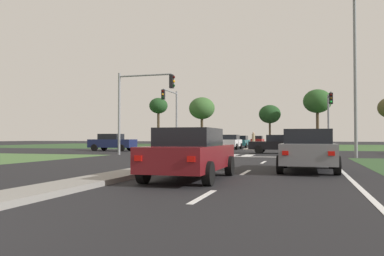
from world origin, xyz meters
The scene contains 33 objects.
ground_plane centered at (0.00, 30.00, 0.00)m, with size 200.00×200.00×0.00m, color black.
grass_verge_far_left centered at (-25.50, 54.50, 0.00)m, with size 35.00×35.00×0.01m, color #2D4C28.
median_island_near centered at (0.00, 11.00, 0.07)m, with size 1.20×22.00×0.14m, color gray.
median_island_far centered at (0.00, 55.00, 0.07)m, with size 1.20×36.00×0.14m, color #ADA89E.
lane_dash_near centered at (3.50, 5.38, 0.01)m, with size 0.14×2.00×0.01m, color silver.
lane_dash_second centered at (3.50, 11.38, 0.01)m, with size 0.14×2.00×0.01m, color silver.
lane_dash_third centered at (3.50, 17.38, 0.01)m, with size 0.14×2.00×0.01m, color silver.
edge_line_right centered at (6.85, 12.00, 0.01)m, with size 0.14×24.00×0.01m, color silver.
stop_bar_near centered at (3.80, 23.00, 0.01)m, with size 6.40×0.50×0.01m, color silver.
crosswalk_bar_near centered at (-6.40, 24.80, 0.01)m, with size 0.70×2.80×0.01m, color silver.
crosswalk_bar_second centered at (-5.25, 24.80, 0.01)m, with size 0.70×2.80×0.01m, color silver.
crosswalk_bar_third centered at (-4.10, 24.80, 0.01)m, with size 0.70×2.80×0.01m, color silver.
crosswalk_bar_fourth centered at (-2.95, 24.80, 0.01)m, with size 0.70×2.80×0.01m, color silver.
crosswalk_bar_fifth centered at (-1.80, 24.80, 0.01)m, with size 0.70×2.80×0.01m, color silver.
crosswalk_bar_sixth centered at (-0.65, 24.80, 0.01)m, with size 0.70×2.80×0.01m, color silver.
crosswalk_bar_seventh centered at (0.50, 24.80, 0.01)m, with size 0.70×2.80×0.01m, color silver.
crosswalk_bar_eighth centered at (1.65, 24.80, 0.01)m, with size 0.70×2.80×0.01m, color silver.
car_maroon_near centered at (2.26, 8.61, 0.78)m, with size 2.03×4.56×1.52m.
car_navy_second centered at (-12.04, 30.72, 0.82)m, with size 4.34×2.06×1.61m.
car_white_third centered at (-2.35, 39.40, 0.80)m, with size 2.06×4.55×1.57m.
car_teal_fourth centered at (-2.23, 45.37, 0.77)m, with size 1.98×4.61×1.51m.
car_red_fifth centered at (-2.28, 63.39, 0.80)m, with size 2.01×4.61×1.57m.
car_grey_seventh centered at (5.64, 12.64, 0.80)m, with size 2.08×4.58×1.56m.
car_black_eighth centered at (3.50, 29.06, 0.76)m, with size 4.60×2.01×1.47m.
traffic_signal_near_left centered at (-6.08, 23.40, 4.09)m, with size 4.42×0.32×6.00m.
traffic_signal_far_left centered at (-7.60, 35.12, 4.20)m, with size 0.32×4.38×6.17m.
traffic_signal_far_right centered at (7.60, 34.95, 3.69)m, with size 0.32×4.51×5.36m.
street_lamp_second centered at (8.56, 23.37, 5.55)m, with size 0.73×1.96×10.04m.
pedestrian_at_median centered at (0.19, 38.97, 1.18)m, with size 0.34×0.34×1.71m.
treeline_near centered at (-19.99, 63.17, 6.87)m, with size 3.30×3.30×8.43m.
treeline_second centered at (-11.06, 60.04, 6.10)m, with size 4.27×4.27×7.96m.
treeline_third centered at (-0.07, 61.29, 5.02)m, with size 3.47×3.47×6.53m.
treeline_fourth centered at (7.18, 58.82, 6.67)m, with size 4.17×4.17×8.51m.
Camera 1 is at (5.60, -2.61, 1.24)m, focal length 36.63 mm.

